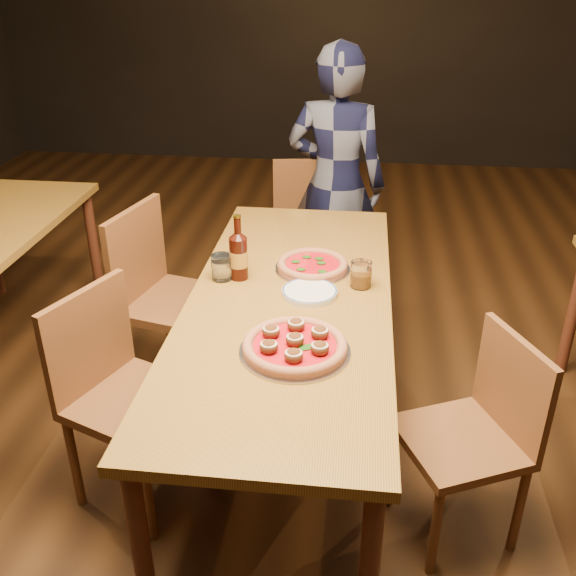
# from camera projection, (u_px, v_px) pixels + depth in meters

# --- Properties ---
(ground) EXTENTS (9.00, 9.00, 0.00)m
(ground) POSITION_uv_depth(u_px,v_px,m) (289.00, 444.00, 2.89)
(ground) COLOR black
(table_main) EXTENTS (0.80, 2.00, 0.75)m
(table_main) POSITION_uv_depth(u_px,v_px,m) (289.00, 314.00, 2.57)
(table_main) COLOR brown
(table_main) RESTS_ON ground
(chair_main_nw) EXTENTS (0.55, 0.55, 0.91)m
(chair_main_nw) POSITION_uv_depth(u_px,v_px,m) (135.00, 400.00, 2.43)
(chair_main_nw) COLOR brown
(chair_main_nw) RESTS_ON ground
(chair_main_sw) EXTENTS (0.55, 0.55, 0.98)m
(chair_main_sw) POSITION_uv_depth(u_px,v_px,m) (179.00, 302.00, 3.06)
(chair_main_sw) COLOR brown
(chair_main_sw) RESTS_ON ground
(chair_main_e) EXTENTS (0.52, 0.52, 0.84)m
(chair_main_e) POSITION_uv_depth(u_px,v_px,m) (460.00, 440.00, 2.29)
(chair_main_e) COLOR brown
(chair_main_e) RESTS_ON ground
(chair_end) EXTENTS (0.51, 0.51, 0.94)m
(chair_end) POSITION_uv_depth(u_px,v_px,m) (313.00, 241.00, 3.74)
(chair_end) COLOR brown
(chair_end) RESTS_ON ground
(pizza_meatball) EXTENTS (0.38, 0.38, 0.07)m
(pizza_meatball) POSITION_uv_depth(u_px,v_px,m) (295.00, 345.00, 2.18)
(pizza_meatball) COLOR #B7B7BF
(pizza_meatball) RESTS_ON table_main
(pizza_margherita) EXTENTS (0.32, 0.32, 0.04)m
(pizza_margherita) POSITION_uv_depth(u_px,v_px,m) (313.00, 265.00, 2.76)
(pizza_margherita) COLOR #B7B7BF
(pizza_margherita) RESTS_ON table_main
(plate_stack) EXTENTS (0.22, 0.22, 0.02)m
(plate_stack) POSITION_uv_depth(u_px,v_px,m) (310.00, 292.00, 2.56)
(plate_stack) COLOR white
(plate_stack) RESTS_ON table_main
(beer_bottle) EXTENTS (0.08, 0.08, 0.27)m
(beer_bottle) POSITION_uv_depth(u_px,v_px,m) (239.00, 257.00, 2.65)
(beer_bottle) COLOR black
(beer_bottle) RESTS_ON table_main
(water_glass) EXTENTS (0.09, 0.09, 0.11)m
(water_glass) POSITION_uv_depth(u_px,v_px,m) (222.00, 267.00, 2.67)
(water_glass) COLOR white
(water_glass) RESTS_ON table_main
(amber_glass) EXTENTS (0.09, 0.09, 0.11)m
(amber_glass) POSITION_uv_depth(u_px,v_px,m) (361.00, 274.00, 2.61)
(amber_glass) COLOR #924E10
(amber_glass) RESTS_ON table_main
(diner) EXTENTS (0.63, 0.47, 1.58)m
(diner) POSITION_uv_depth(u_px,v_px,m) (336.00, 185.00, 3.68)
(diner) COLOR black
(diner) RESTS_ON ground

